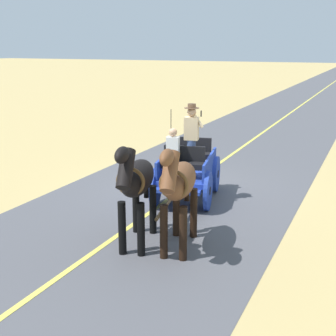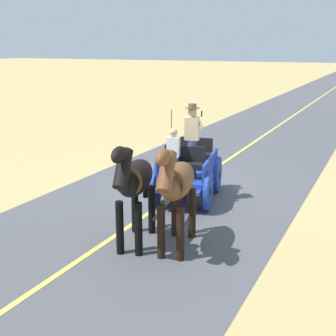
{
  "view_description": "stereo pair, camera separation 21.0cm",
  "coord_description": "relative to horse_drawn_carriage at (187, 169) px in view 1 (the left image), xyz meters",
  "views": [
    {
      "loc": [
        -4.69,
        11.21,
        3.86
      ],
      "look_at": [
        -0.38,
        1.84,
        1.1
      ],
      "focal_mm": 49.14,
      "sensor_mm": 36.0,
      "label": 1
    },
    {
      "loc": [
        -4.88,
        11.12,
        3.86
      ],
      "look_at": [
        -0.38,
        1.84,
        1.1
      ],
      "focal_mm": 49.14,
      "sensor_mm": 36.0,
      "label": 2
    }
  ],
  "objects": [
    {
      "name": "ground_plane",
      "position": [
        0.4,
        -0.72,
        -0.82
      ],
      "size": [
        200.0,
        200.0,
        0.0
      ],
      "primitive_type": "plane",
      "color": "tan"
    },
    {
      "name": "road_surface",
      "position": [
        0.4,
        -0.72,
        -0.81
      ],
      "size": [
        6.35,
        160.0,
        0.01
      ],
      "primitive_type": "cube",
      "color": "#4C4C51",
      "rests_on": "ground"
    },
    {
      "name": "road_centre_stripe",
      "position": [
        0.4,
        -0.72,
        -0.81
      ],
      "size": [
        0.12,
        160.0,
        0.0
      ],
      "primitive_type": "cube",
      "color": "#DBCC4C",
      "rests_on": "road_surface"
    },
    {
      "name": "horse_drawn_carriage",
      "position": [
        0.0,
        0.0,
        0.0
      ],
      "size": [
        1.87,
        4.51,
        2.5
      ],
      "color": "#1E3899",
      "rests_on": "ground"
    },
    {
      "name": "horse_near_side",
      "position": [
        -1.01,
        2.89,
        0.51
      ],
      "size": [
        0.86,
        2.15,
        2.21
      ],
      "color": "brown",
      "rests_on": "ground"
    },
    {
      "name": "horse_off_side",
      "position": [
        -0.2,
        3.05,
        0.51
      ],
      "size": [
        0.94,
        2.14,
        2.21
      ],
      "color": "black",
      "rests_on": "ground"
    }
  ]
}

